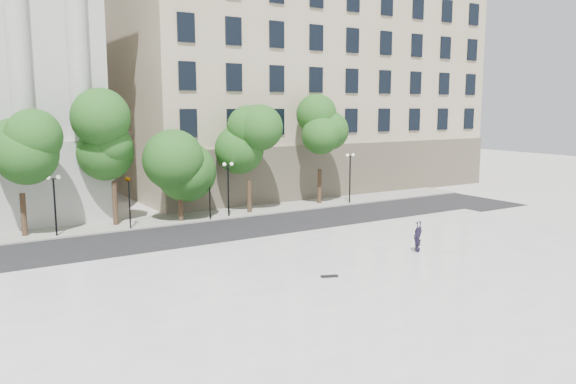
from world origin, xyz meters
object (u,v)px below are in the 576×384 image
traffic_light_west (128,178)px  skateboard (329,276)px  traffic_light_east (209,172)px  person_lying (417,248)px

traffic_light_west → skateboard: 17.94m
traffic_light_east → person_lying: 17.03m
traffic_light_east → skateboard: 17.48m
traffic_light_west → traffic_light_east: size_ratio=0.99×
person_lying → skateboard: bearing=178.9°
traffic_light_east → person_lying: traffic_light_east is taller
traffic_light_east → skateboard: (-1.56, -17.12, -3.16)m
traffic_light_west → skateboard: size_ratio=5.05×
person_lying → skateboard: person_lying is taller
person_lying → traffic_light_west: bearing=114.2°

